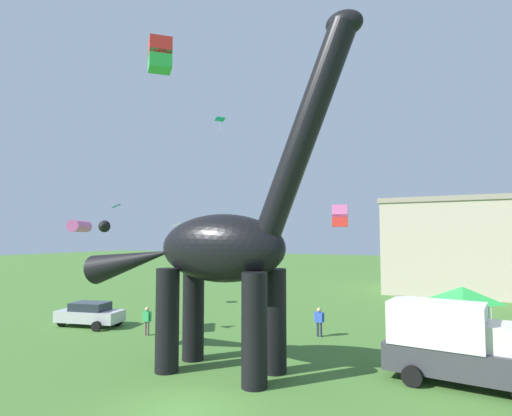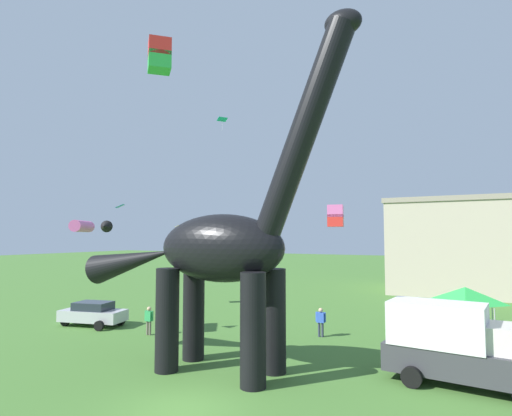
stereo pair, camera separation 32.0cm
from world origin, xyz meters
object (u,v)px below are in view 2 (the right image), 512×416
object	(u,v)px
parked_sedan_left	(93,313)
person_near_flyer	(149,318)
person_vendor_side	(321,319)
kite_trailing	(222,119)
parked_box_truck	(456,343)
kite_apex	(180,225)
kite_near_low	(160,56)
festival_canopy_tent	(465,295)
kite_high_right	(120,206)
dinosaur_sculpture	(219,248)
kite_mid_center	(335,216)
kite_near_high	(87,226)

from	to	relation	value
parked_sedan_left	person_near_flyer	bearing A→B (deg)	-16.26
person_vendor_side	kite_trailing	world-z (taller)	kite_trailing
parked_box_truck	kite_apex	bearing A→B (deg)	157.71
parked_sedan_left	kite_trailing	xyz separation A→B (m)	(7.20, 4.37, 13.18)
person_vendor_side	kite_near_low	distance (m)	16.62
person_near_flyer	kite_apex	distance (m)	15.31
festival_canopy_tent	kite_trailing	bearing A→B (deg)	-170.45
kite_trailing	parked_box_truck	bearing A→B (deg)	-21.11
festival_canopy_tent	kite_high_right	size ratio (longest dim) A/B	2.76
kite_apex	kite_trailing	distance (m)	13.87
dinosaur_sculpture	kite_mid_center	xyz separation A→B (m)	(6.62, -4.52, 1.08)
parked_sedan_left	kite_apex	world-z (taller)	kite_apex
person_near_flyer	kite_mid_center	distance (m)	17.10
person_vendor_side	kite_high_right	world-z (taller)	kite_high_right
festival_canopy_tent	kite_near_low	size ratio (longest dim) A/B	2.36
dinosaur_sculpture	parked_box_truck	size ratio (longest dim) A/B	2.55
person_vendor_side	kite_trailing	xyz separation A→B (m)	(-7.13, 0.41, 12.98)
kite_mid_center	person_near_flyer	bearing A→B (deg)	149.26
dinosaur_sculpture	person_vendor_side	bearing A→B (deg)	64.51
kite_high_right	kite_apex	bearing A→B (deg)	81.40
dinosaur_sculpture	festival_canopy_tent	bearing A→B (deg)	37.03
kite_apex	kite_trailing	size ratio (longest dim) A/B	1.56
parked_sedan_left	kite_apex	bearing A→B (deg)	87.40
person_near_flyer	kite_trailing	size ratio (longest dim) A/B	1.94
festival_canopy_tent	kite_near_high	xyz separation A→B (m)	(-19.58, -9.53, 3.91)
festival_canopy_tent	kite_near_low	xyz separation A→B (m)	(-11.25, -13.12, 11.05)
dinosaur_sculpture	kite_high_right	distance (m)	18.34
kite_near_low	kite_apex	distance (m)	23.16
festival_canopy_tent	kite_trailing	xyz separation A→B (m)	(-14.73, -2.48, 11.44)
kite_trailing	person_near_flyer	bearing A→B (deg)	-114.72
dinosaur_sculpture	kite_apex	size ratio (longest dim) A/B	11.04
parked_box_truck	kite_near_high	distance (m)	19.94
person_vendor_side	kite_near_high	world-z (taller)	kite_near_high
kite_mid_center	kite_trailing	xyz separation A→B (m)	(-11.79, 12.96, 7.56)
parked_sedan_left	person_near_flyer	world-z (taller)	person_near_flyer
parked_sedan_left	kite_mid_center	size ratio (longest dim) A/B	7.54
kite_near_high	kite_mid_center	bearing A→B (deg)	-19.55
parked_sedan_left	dinosaur_sculpture	bearing A→B (deg)	-31.10
dinosaur_sculpture	kite_near_high	world-z (taller)	dinosaur_sculpture
kite_near_low	kite_trailing	bearing A→B (deg)	108.10
parked_sedan_left	kite_trailing	size ratio (longest dim) A/B	5.23
kite_mid_center	kite_near_low	bearing A→B (deg)	164.40
kite_mid_center	kite_near_high	bearing A→B (deg)	160.45
parked_box_truck	kite_trailing	bearing A→B (deg)	165.32
kite_near_high	parked_sedan_left	bearing A→B (deg)	131.22
parked_sedan_left	parked_box_truck	size ratio (longest dim) A/B	0.77
person_vendor_side	kite_trailing	bearing A→B (deg)	153.40
kite_mid_center	kite_apex	size ratio (longest dim) A/B	0.44
festival_canopy_tent	kite_apex	distance (m)	24.98
festival_canopy_tent	kite_mid_center	xyz separation A→B (m)	(-2.94, -15.44, 3.89)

